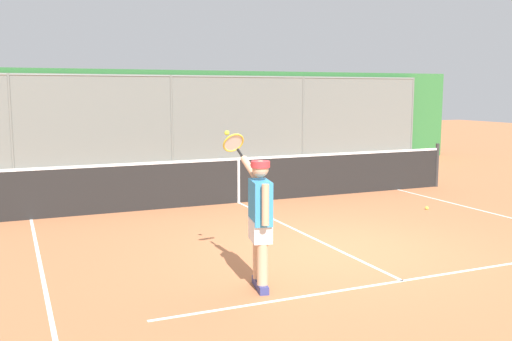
# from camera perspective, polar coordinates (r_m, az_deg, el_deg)

# --- Properties ---
(ground_plane) EXTENTS (60.00, 60.00, 0.00)m
(ground_plane) POSITION_cam_1_polar(r_m,az_deg,el_deg) (8.77, 7.97, -7.74)
(ground_plane) COLOR #B76B42
(court_line_markings) EXTENTS (8.28, 10.11, 0.01)m
(court_line_markings) POSITION_cam_1_polar(r_m,az_deg,el_deg) (7.32, 15.70, -11.12)
(court_line_markings) COLOR white
(court_line_markings) RESTS_ON ground
(fence_backdrop) EXTENTS (20.33, 1.37, 2.97)m
(fence_backdrop) POSITION_cam_1_polar(r_m,az_deg,el_deg) (17.68, -8.87, 4.92)
(fence_backdrop) COLOR slate
(fence_backdrop) RESTS_ON ground
(tennis_net) EXTENTS (10.64, 0.09, 1.07)m
(tennis_net) POSITION_cam_1_polar(r_m,az_deg,el_deg) (12.16, -1.75, -0.91)
(tennis_net) COLOR #2D2D2D
(tennis_net) RESTS_ON ground
(tennis_player) EXTENTS (0.32, 1.35, 1.84)m
(tennis_player) POSITION_cam_1_polar(r_m,az_deg,el_deg) (6.82, 0.35, -4.46)
(tennis_player) COLOR navy
(tennis_player) RESTS_ON ground
(tennis_ball_near_net) EXTENTS (0.07, 0.07, 0.07)m
(tennis_ball_near_net) POSITION_cam_1_polar(r_m,az_deg,el_deg) (12.03, 16.54, -3.57)
(tennis_ball_near_net) COLOR #D6E042
(tennis_ball_near_net) RESTS_ON ground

